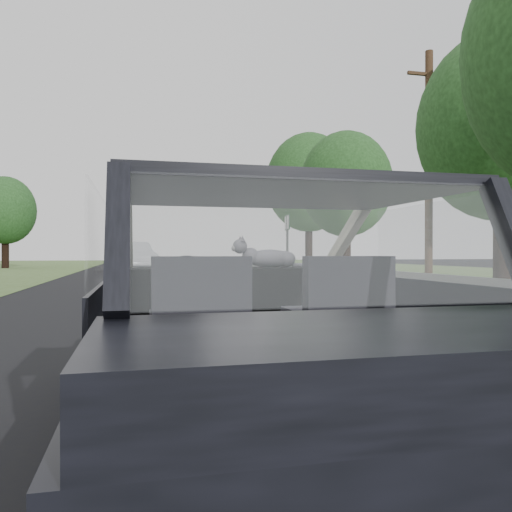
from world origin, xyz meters
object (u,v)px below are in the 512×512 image
cat (270,257)px  other_car (132,258)px  utility_pole (429,169)px  highway_sign (287,246)px  subject_car (260,316)px

cat → other_car: size_ratio=0.10×
other_car → cat: bearing=-98.3°
utility_pole → highway_sign: bearing=112.4°
cat → other_car: (-1.22, 23.77, -0.24)m
highway_sign → utility_pole: 7.60m
other_car → highway_sign: size_ratio=1.85×
cat → highway_sign: 18.36m
other_car → highway_sign: bearing=-54.2°
subject_car → utility_pole: 14.57m
subject_car → cat: size_ratio=7.89×
subject_car → utility_pole: bearing=53.6°
other_car → highway_sign: highway_sign is taller
cat → utility_pole: (8.23, 10.86, 2.73)m
cat → highway_sign: size_ratio=0.18×
highway_sign → cat: bearing=-100.6°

